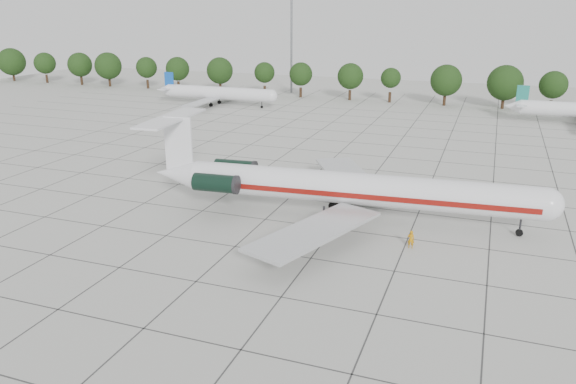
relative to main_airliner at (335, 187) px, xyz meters
The scene contains 7 objects.
ground 8.72m from the main_airliner, 157.14° to the right, with size 260.00×260.00×0.00m, color beige.
apron_joints 14.47m from the main_airliner, 121.22° to the left, with size 170.00×170.00×0.02m, color #383838.
main_airliner is the anchor object (origin of this frame).
ground_crew 11.11m from the main_airliner, 29.60° to the right, with size 0.68×0.44×1.86m, color #C27F0B.
bg_airliner_b 78.64m from the main_airliner, 126.48° to the left, with size 28.24×27.20×7.40m.
tree_line 84.13m from the main_airliner, 103.00° to the left, with size 249.86×8.44×10.22m.
floodlight_mast 97.00m from the main_airliner, 112.72° to the left, with size 1.60×1.60×25.45m.
Camera 1 is at (22.77, -54.65, 23.04)m, focal length 35.00 mm.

